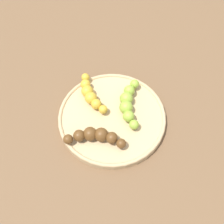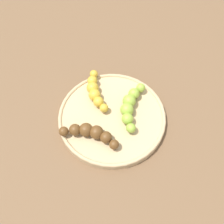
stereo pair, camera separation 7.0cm
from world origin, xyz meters
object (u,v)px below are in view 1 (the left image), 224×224
fruit_bowl (112,117)px  banana_spotted (90,94)px  banana_green (128,103)px  banana_overripe (95,136)px

fruit_bowl → banana_spotted: (0.01, -0.08, 0.02)m
fruit_bowl → banana_green: size_ratio=2.28×
banana_overripe → banana_spotted: bearing=12.1°
fruit_bowl → banana_green: banana_green is taller
fruit_bowl → banana_green: bearing=177.2°
banana_green → banana_spotted: bearing=-13.2°
fruit_bowl → banana_spotted: bearing=-80.9°
fruit_bowl → banana_green: (-0.05, 0.00, 0.03)m
banana_green → banana_spotted: (0.07, -0.09, -0.00)m
banana_overripe → banana_spotted: banana_overripe is taller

